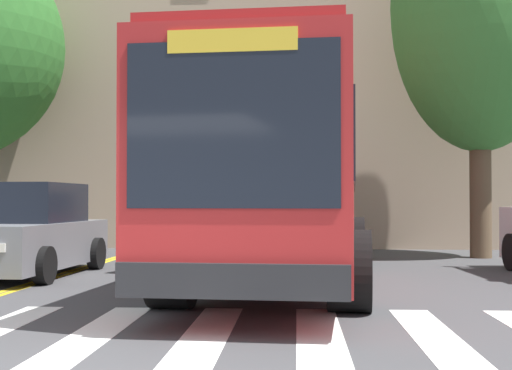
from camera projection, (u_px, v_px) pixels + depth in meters
The scene contains 9 objects.
crosswalk at pixel (146, 338), 7.40m from camera, with size 8.99×4.23×0.01m.
lane_line_yellow_inner at pixel (146, 248), 21.57m from camera, with size 0.12×36.00×0.01m, color gold.
lane_line_yellow_outer at pixel (151, 248), 21.56m from camera, with size 0.12×36.00×0.01m, color gold.
city_bus at pixel (285, 176), 12.80m from camera, with size 3.49×11.36×3.46m.
car_grey_near_lane at pixel (26, 234), 13.62m from camera, with size 2.21×4.54×1.77m.
car_red_behind_bus at pixel (285, 222), 22.03m from camera, with size 2.20×3.97×1.70m.
traffic_light_overhead at pixel (251, 100), 15.32m from camera, with size 0.55×4.08×5.21m.
street_tree_curbside_large at pixel (479, 8), 17.95m from camera, with size 5.64×5.44×10.01m.
building_facade at pixel (211, 96), 25.46m from camera, with size 34.43×8.42×10.31m.
Camera 1 is at (2.16, -4.53, 1.44)m, focal length 50.00 mm.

